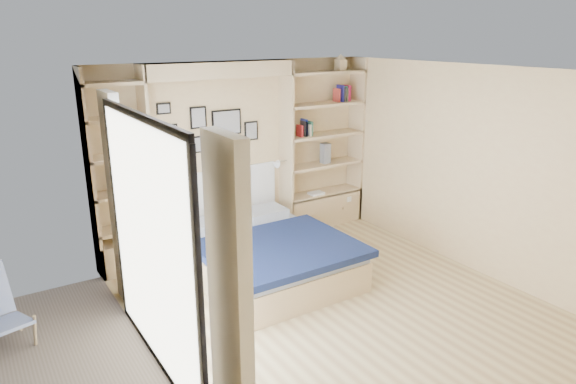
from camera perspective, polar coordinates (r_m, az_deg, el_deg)
ground at (r=5.78m, az=5.17°, el=-12.26°), size 4.50×4.50×0.00m
room_shell at (r=6.36m, az=-5.75°, el=1.07°), size 4.50×4.50×4.50m
bed at (r=6.27m, az=-2.62°, el=-6.90°), size 1.72×2.29×1.07m
photo_gallery at (r=6.83m, az=-9.10°, el=6.62°), size 1.48×0.02×0.82m
reading_lamps at (r=6.81m, az=-6.97°, el=2.32°), size 1.92×0.12×0.15m
shelf_decor at (r=7.50m, az=3.24°, el=8.66°), size 3.49×0.23×2.03m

